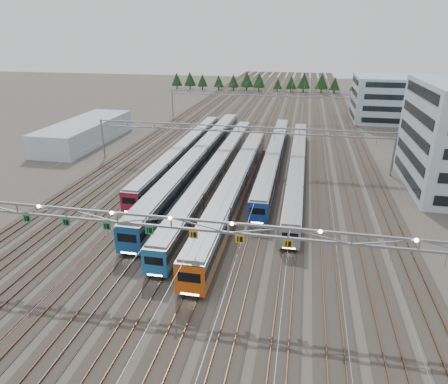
% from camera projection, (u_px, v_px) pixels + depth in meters
% --- Properties ---
extents(ground, '(400.00, 400.00, 0.00)m').
position_uv_depth(ground, '(175.00, 286.00, 41.19)').
color(ground, '#47423A').
rests_on(ground, ground).
extents(track_bed, '(54.00, 260.00, 5.42)m').
position_uv_depth(track_bed, '(268.00, 105.00, 131.45)').
color(track_bed, '#2D2823').
rests_on(track_bed, ground).
extents(train_a, '(2.76, 52.91, 3.59)m').
position_uv_depth(train_a, '(184.00, 151.00, 79.66)').
color(train_a, black).
rests_on(train_a, ground).
extents(train_b, '(3.13, 65.34, 4.08)m').
position_uv_depth(train_b, '(200.00, 158.00, 74.72)').
color(train_b, black).
rests_on(train_b, ground).
extents(train_c, '(2.78, 62.78, 3.62)m').
position_uv_depth(train_c, '(218.00, 169.00, 69.61)').
color(train_c, black).
rests_on(train_c, ground).
extents(train_d, '(3.09, 54.03, 4.03)m').
position_uv_depth(train_d, '(237.00, 183.00, 62.47)').
color(train_d, black).
rests_on(train_d, ground).
extents(train_e, '(2.72, 53.10, 3.54)m').
position_uv_depth(train_e, '(274.00, 156.00, 76.58)').
color(train_e, black).
rests_on(train_e, ground).
extents(train_f, '(2.57, 55.78, 3.34)m').
position_uv_depth(train_f, '(297.00, 166.00, 71.71)').
color(train_f, black).
rests_on(train_f, ground).
extents(gantry_near, '(56.36, 0.61, 8.08)m').
position_uv_depth(gantry_near, '(170.00, 225.00, 38.42)').
color(gantry_near, gray).
rests_on(gantry_near, ground).
extents(gantry_mid, '(56.36, 0.36, 8.00)m').
position_uv_depth(gantry_mid, '(239.00, 134.00, 75.11)').
color(gantry_mid, gray).
rests_on(gantry_mid, ground).
extents(gantry_far, '(56.36, 0.36, 8.00)m').
position_uv_depth(gantry_far, '(264.00, 97.00, 115.99)').
color(gantry_far, gray).
rests_on(gantry_far, ground).
extents(depot_bldg_north, '(22.00, 18.00, 12.53)m').
position_uv_depth(depot_bldg_north, '(394.00, 99.00, 114.04)').
color(depot_bldg_north, '#A7BAC8').
rests_on(depot_bldg_north, ground).
extents(west_shed, '(10.00, 30.00, 4.93)m').
position_uv_depth(west_shed, '(85.00, 132.00, 93.01)').
color(west_shed, '#A7BAC8').
rests_on(west_shed, ground).
extents(treeline, '(93.80, 5.60, 7.02)m').
position_uv_depth(treeline, '(276.00, 82.00, 168.71)').
color(treeline, '#332114').
rests_on(treeline, ground).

